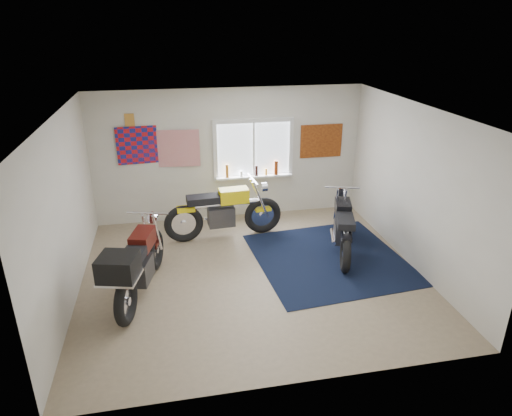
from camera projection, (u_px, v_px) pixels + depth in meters
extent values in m
plane|color=#9E896B|center=(252.00, 274.00, 7.58)|extent=(5.50, 5.50, 0.00)
plane|color=white|center=(251.00, 112.00, 6.54)|extent=(5.50, 5.50, 0.00)
plane|color=silver|center=(229.00, 155.00, 9.32)|extent=(5.50, 0.00, 5.50)
plane|color=silver|center=(295.00, 285.00, 4.80)|extent=(5.50, 0.00, 5.50)
plane|color=silver|center=(65.00, 213.00, 6.57)|extent=(0.00, 5.00, 5.00)
plane|color=silver|center=(415.00, 187.00, 7.55)|extent=(0.00, 5.00, 5.00)
cube|color=black|center=(329.00, 258.00, 8.07)|extent=(2.71, 2.80, 0.01)
cube|color=white|center=(253.00, 149.00, 9.36)|extent=(1.50, 0.02, 1.10)
cube|color=white|center=(253.00, 121.00, 9.12)|extent=(1.66, 0.06, 0.08)
cube|color=white|center=(254.00, 177.00, 9.57)|extent=(1.66, 0.06, 0.08)
cube|color=white|center=(215.00, 151.00, 9.21)|extent=(0.08, 0.06, 1.10)
cube|color=white|center=(291.00, 147.00, 9.49)|extent=(0.08, 0.06, 1.10)
cube|color=white|center=(254.00, 149.00, 9.35)|extent=(0.04, 0.06, 1.10)
cube|color=white|center=(254.00, 177.00, 9.51)|extent=(1.60, 0.16, 0.04)
cylinder|color=#975616|center=(227.00, 171.00, 9.34)|extent=(0.07, 0.07, 0.28)
cylinder|color=white|center=(241.00, 174.00, 9.42)|extent=(0.06, 0.06, 0.12)
cylinder|color=black|center=(257.00, 171.00, 9.46)|extent=(0.06, 0.06, 0.22)
cylinder|color=orange|center=(266.00, 172.00, 9.51)|extent=(0.05, 0.05, 0.14)
cylinder|color=maroon|center=(276.00, 168.00, 9.52)|extent=(0.09, 0.09, 0.30)
plane|color=red|center=(143.00, 145.00, 8.89)|extent=(1.00, 0.07, 1.00)
plane|color=red|center=(177.00, 149.00, 9.02)|extent=(0.90, 0.09, 0.90)
cube|color=#C58838|center=(129.00, 120.00, 8.66)|extent=(0.18, 0.02, 0.24)
cube|color=#A54C14|center=(321.00, 141.00, 9.57)|extent=(0.90, 0.03, 0.70)
torus|color=black|center=(263.00, 215.00, 8.94)|extent=(0.75, 0.20, 0.74)
torus|color=black|center=(184.00, 224.00, 8.57)|extent=(0.75, 0.20, 0.74)
cylinder|color=white|center=(263.00, 215.00, 8.94)|extent=(0.13, 0.12, 0.12)
cylinder|color=white|center=(184.00, 224.00, 8.57)|extent=(0.13, 0.12, 0.12)
cylinder|color=white|center=(224.00, 204.00, 8.63)|extent=(1.39, 0.20, 0.10)
cube|color=#313134|center=(221.00, 216.00, 8.71)|extent=(0.52, 0.34, 0.38)
cylinder|color=white|center=(220.00, 218.00, 8.91)|extent=(0.61, 0.12, 0.08)
cube|color=yellow|center=(234.00, 195.00, 8.62)|extent=(0.57, 0.33, 0.27)
cube|color=black|center=(203.00, 200.00, 8.48)|extent=(0.63, 0.35, 0.13)
cube|color=yellow|center=(186.00, 209.00, 8.46)|extent=(0.34, 0.20, 0.09)
cube|color=yellow|center=(263.00, 209.00, 8.89)|extent=(0.32, 0.18, 0.06)
cylinder|color=white|center=(253.00, 179.00, 8.60)|extent=(0.09, 0.69, 0.04)
cylinder|color=white|center=(264.00, 187.00, 8.72)|extent=(0.12, 0.18, 0.18)
torus|color=black|center=(339.00, 219.00, 8.89)|extent=(0.31, 0.66, 0.64)
torus|color=black|center=(345.00, 254.00, 7.58)|extent=(0.31, 0.66, 0.64)
cylinder|color=white|center=(339.00, 219.00, 8.89)|extent=(0.13, 0.14, 0.11)
cylinder|color=white|center=(345.00, 254.00, 7.58)|extent=(0.13, 0.14, 0.11)
cylinder|color=white|center=(343.00, 219.00, 8.11)|extent=(0.45, 1.26, 0.09)
cube|color=#313134|center=(342.00, 232.00, 8.15)|extent=(0.40, 0.52, 0.35)
cylinder|color=white|center=(333.00, 236.00, 8.20)|extent=(0.23, 0.56, 0.07)
cube|color=black|center=(343.00, 208.00, 8.22)|extent=(0.40, 0.57, 0.25)
cube|color=black|center=(345.00, 221.00, 7.74)|extent=(0.43, 0.62, 0.12)
cube|color=black|center=(346.00, 237.00, 7.51)|extent=(0.24, 0.34, 0.08)
cube|color=black|center=(339.00, 213.00, 8.84)|extent=(0.22, 0.31, 0.05)
cylinder|color=white|center=(342.00, 187.00, 8.44)|extent=(0.62, 0.21, 0.04)
cylinder|color=white|center=(341.00, 192.00, 8.69)|extent=(0.19, 0.14, 0.16)
torus|color=black|center=(155.00, 250.00, 7.65)|extent=(0.31, 0.71, 0.70)
torus|color=black|center=(126.00, 301.00, 6.26)|extent=(0.31, 0.71, 0.70)
cylinder|color=white|center=(155.00, 250.00, 7.65)|extent=(0.13, 0.14, 0.12)
cylinder|color=white|center=(126.00, 301.00, 6.26)|extent=(0.13, 0.14, 0.12)
cylinder|color=white|center=(140.00, 254.00, 6.83)|extent=(0.43, 1.34, 0.10)
cube|color=#313134|center=(140.00, 270.00, 6.88)|extent=(0.41, 0.55, 0.37)
cylinder|color=white|center=(130.00, 276.00, 6.93)|extent=(0.22, 0.59, 0.08)
cube|color=#420F0A|center=(143.00, 239.00, 6.95)|extent=(0.41, 0.59, 0.26)
cube|color=black|center=(131.00, 259.00, 6.44)|extent=(0.44, 0.65, 0.13)
cube|color=#420F0A|center=(125.00, 280.00, 6.20)|extent=(0.25, 0.36, 0.09)
cube|color=#420F0A|center=(154.00, 243.00, 7.60)|extent=(0.22, 0.33, 0.05)
cylinder|color=white|center=(148.00, 213.00, 7.18)|extent=(0.66, 0.21, 0.04)
cylinder|color=white|center=(152.00, 218.00, 7.45)|extent=(0.19, 0.15, 0.17)
cube|color=black|center=(118.00, 267.00, 5.93)|extent=(0.58, 0.56, 0.32)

